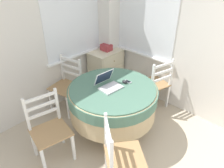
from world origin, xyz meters
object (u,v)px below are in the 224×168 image
at_px(cell_phone, 128,82).
at_px(storage_box, 106,47).
at_px(corner_cabinet, 106,69).
at_px(laptop, 108,84).
at_px(dining_chair_left_flank, 49,130).
at_px(computer_mouse, 125,82).
at_px(dining_chair_near_back_window, 67,86).
at_px(dining_chair_near_right_window, 155,84).
at_px(dining_chair_camera_near, 121,158).
at_px(round_dining_table, 113,99).

height_order(cell_phone, storage_box, storage_box).
xyz_separation_m(corner_cabinet, storage_box, (0.02, 0.01, 0.43)).
distance_m(laptop, cell_phone, 0.30).
bearing_deg(dining_chair_left_flank, storage_box, 21.64).
relative_size(computer_mouse, storage_box, 0.45).
relative_size(laptop, dining_chair_near_back_window, 0.35).
bearing_deg(dining_chair_near_right_window, dining_chair_camera_near, -159.78).
bearing_deg(corner_cabinet, dining_chair_camera_near, -131.96).
distance_m(dining_chair_near_back_window, dining_chair_left_flank, 1.03).
xyz_separation_m(computer_mouse, cell_phone, (0.06, -0.01, -0.02)).
bearing_deg(dining_chair_near_right_window, storage_box, 92.78).
bearing_deg(storage_box, computer_mouse, -123.71).
relative_size(dining_chair_near_back_window, dining_chair_camera_near, 1.00).
xyz_separation_m(dining_chair_near_right_window, dining_chair_left_flank, (-1.78, 0.36, 0.00)).
height_order(round_dining_table, dining_chair_near_right_window, dining_chair_near_right_window).
relative_size(dining_chair_near_right_window, corner_cabinet, 1.18).
relative_size(cell_phone, dining_chair_near_back_window, 0.12).
bearing_deg(dining_chair_camera_near, round_dining_table, 47.88).
bearing_deg(dining_chair_near_right_window, round_dining_table, 172.25).
bearing_deg(dining_chair_left_flank, dining_chair_camera_near, -73.77).
bearing_deg(dining_chair_near_back_window, dining_chair_camera_near, -107.94).
distance_m(laptop, corner_cabinet, 1.28).
height_order(computer_mouse, dining_chair_camera_near, dining_chair_camera_near).
xyz_separation_m(round_dining_table, storage_box, (0.85, 0.93, 0.26)).
distance_m(dining_chair_camera_near, dining_chair_left_flank, 0.96).
height_order(laptop, computer_mouse, laptop).
bearing_deg(round_dining_table, storage_box, 47.65).
relative_size(cell_phone, dining_chair_near_right_window, 0.12).
bearing_deg(cell_phone, storage_box, 58.88).
relative_size(dining_chair_near_back_window, dining_chair_near_right_window, 1.00).
relative_size(dining_chair_near_right_window, dining_chair_left_flank, 1.00).
height_order(dining_chair_camera_near, corner_cabinet, dining_chair_camera_near).
bearing_deg(dining_chair_near_right_window, computer_mouse, 173.81).
bearing_deg(round_dining_table, computer_mouse, -13.23).
distance_m(dining_chair_left_flank, corner_cabinet, 1.83).
relative_size(computer_mouse, dining_chair_camera_near, 0.09).
height_order(computer_mouse, cell_phone, computer_mouse).
bearing_deg(dining_chair_near_right_window, dining_chair_near_back_window, 133.99).
xyz_separation_m(laptop, computer_mouse, (0.22, -0.10, -0.02)).
bearing_deg(cell_phone, dining_chair_camera_near, -144.27).
xyz_separation_m(laptop, dining_chair_near_right_window, (0.92, -0.18, -0.35)).
relative_size(laptop, dining_chair_near_right_window, 0.35).
distance_m(computer_mouse, dining_chair_near_back_window, 1.05).
bearing_deg(computer_mouse, dining_chair_near_right_window, -6.19).
height_order(laptop, dining_chair_near_right_window, laptop).
relative_size(dining_chair_camera_near, dining_chair_left_flank, 1.00).
xyz_separation_m(round_dining_table, laptop, (-0.03, 0.05, 0.23)).
height_order(laptop, dining_chair_near_back_window, laptop).
distance_m(cell_phone, dining_chair_left_flank, 1.21).
bearing_deg(corner_cabinet, storage_box, 17.87).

